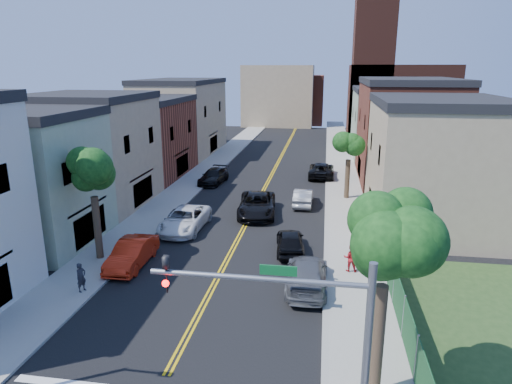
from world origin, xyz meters
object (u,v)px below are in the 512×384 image
at_px(dark_car_right_far, 321,170).
at_px(pedestrian_left, 81,277).
at_px(black_suv_lane, 257,205).
at_px(white_pickup, 185,219).
at_px(grey_car_right, 307,274).
at_px(black_car_right, 290,241).
at_px(pedestrian_right, 351,258).
at_px(black_car_left, 214,176).
at_px(silver_car_right, 303,197).
at_px(red_sedan, 132,253).
at_px(grey_car_left, 177,220).

distance_m(dark_car_right_far, pedestrian_left, 31.00).
bearing_deg(black_suv_lane, white_pickup, -143.24).
height_order(grey_car_right, pedestrian_left, pedestrian_left).
xyz_separation_m(white_pickup, black_car_right, (8.02, -2.94, -0.06)).
height_order(pedestrian_left, pedestrian_right, pedestrian_right).
bearing_deg(black_car_left, pedestrian_right, -50.22).
bearing_deg(pedestrian_right, dark_car_right_far, -84.72).
bearing_deg(grey_car_right, silver_car_right, -87.09).
bearing_deg(white_pickup, grey_car_right, -37.93).
bearing_deg(black_car_right, red_sedan, 14.68).
bearing_deg(pedestrian_left, silver_car_right, -11.70).
bearing_deg(pedestrian_left, red_sedan, 1.68).
bearing_deg(black_car_right, silver_car_right, -97.99).
distance_m(red_sedan, white_pickup, 6.64).
xyz_separation_m(red_sedan, pedestrian_right, (13.02, 0.96, 0.18)).
height_order(black_car_right, dark_car_right_far, dark_car_right_far).
height_order(dark_car_right_far, black_suv_lane, black_suv_lane).
bearing_deg(black_car_right, grey_car_left, -25.97).
xyz_separation_m(grey_car_right, black_suv_lane, (-4.60, 12.06, 0.08)).
relative_size(grey_car_right, dark_car_right_far, 0.94).
relative_size(red_sedan, black_car_right, 1.11).
xyz_separation_m(white_pickup, pedestrian_left, (-2.48, -10.23, 0.13)).
bearing_deg(red_sedan, silver_car_right, 55.29).
distance_m(black_car_left, black_suv_lane, 11.25).
height_order(grey_car_right, black_suv_lane, black_suv_lane).
bearing_deg(black_suv_lane, black_car_right, -71.21).
height_order(black_car_right, black_suv_lane, black_suv_lane).
bearing_deg(grey_car_right, black_car_right, -75.66).
bearing_deg(dark_car_right_far, silver_car_right, 82.85).
relative_size(grey_car_right, pedestrian_right, 3.25).
xyz_separation_m(silver_car_right, pedestrian_left, (-10.80, -17.79, 0.21)).
relative_size(red_sedan, silver_car_right, 1.09).
relative_size(grey_car_left, dark_car_right_far, 0.72).
distance_m(red_sedan, black_car_right, 9.96).
relative_size(white_pickup, black_car_right, 1.33).
xyz_separation_m(pedestrian_left, pedestrian_right, (14.22, 4.68, 0.04)).
distance_m(grey_car_right, dark_car_right_far, 26.01).
bearing_deg(white_pickup, black_car_left, 97.02).
distance_m(grey_car_left, black_car_right, 9.21).
height_order(red_sedan, black_suv_lane, black_suv_lane).
distance_m(black_car_right, pedestrian_right, 4.55).
height_order(white_pickup, grey_car_right, white_pickup).
distance_m(silver_car_right, pedestrian_right, 13.55).
relative_size(silver_car_right, black_suv_lane, 0.71).
bearing_deg(grey_car_left, white_pickup, -16.04).
xyz_separation_m(white_pickup, silver_car_right, (8.32, 7.55, -0.07)).
bearing_deg(dark_car_right_far, pedestrian_right, 95.14).
bearing_deg(white_pickup, dark_car_right_far, 63.73).
height_order(grey_car_left, pedestrian_left, pedestrian_left).
bearing_deg(silver_car_right, black_suv_lane, 42.49).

